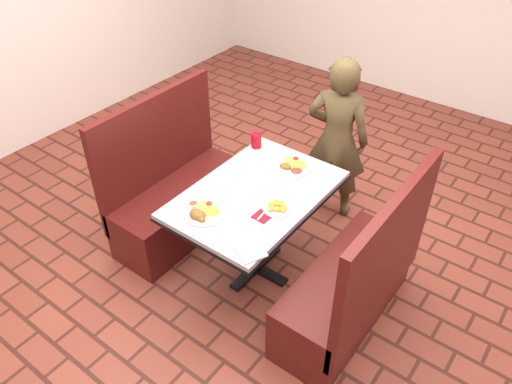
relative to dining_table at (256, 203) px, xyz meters
The scene contains 15 objects.
room 1.26m from the dining_table, ahead, with size 7.00×7.04×2.82m.
dining_table is the anchor object (origin of this frame).
booth_bench_left 0.86m from the dining_table, behind, with size 0.47×1.20×1.17m.
booth_bench_right 0.86m from the dining_table, ahead, with size 0.47×1.20×1.17m.
diner_person 1.00m from the dining_table, 85.80° to the left, with size 0.51×0.34×1.41m, color brown.
near_dinner_plate 0.43m from the dining_table, 108.43° to the right, with size 0.27×0.27×0.08m.
far_dinner_plate 0.42m from the dining_table, 84.39° to the left, with size 0.28×0.28×0.07m.
plantain_plate 0.25m from the dining_table, 15.65° to the right, with size 0.20×0.20×0.03m.
maroon_napkin 0.28m from the dining_table, 44.16° to the right, with size 0.11×0.11×0.00m, color maroon.
spoon_utensil 0.26m from the dining_table, 42.82° to the right, with size 0.01×0.13×0.00m, color silver.
red_tumbler 0.60m from the dining_table, 126.78° to the left, with size 0.08×0.08×0.12m, color #AE0B19.
paper_napkin 0.58m from the dining_table, 57.57° to the right, with size 0.21×0.16×0.01m, color white.
knife_utensil 0.38m from the dining_table, 100.00° to the right, with size 0.01×0.18×0.00m, color silver.
fork_utensil 0.42m from the dining_table, 102.60° to the right, with size 0.01×0.17×0.00m, color silver.
lettuce_shreds 0.12m from the dining_table, 56.31° to the left, with size 0.28×0.32×0.00m, color #73AE45, non-canonical shape.
Camera 1 is at (1.62, -2.16, 2.84)m, focal length 35.00 mm.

